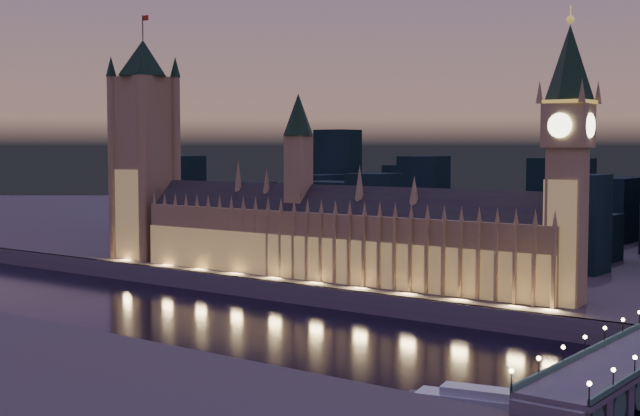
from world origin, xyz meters
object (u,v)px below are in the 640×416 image
Objects in this scene: palace_of_westminster at (334,235)px; westminster_bridge at (636,366)px; victoria_tower at (144,138)px; river_boat at (487,401)px; elizabeth_tower at (568,140)px.

westminster_bridge is at bearing -23.94° from palace_of_westminster.
victoria_tower is 1.06× the size of westminster_bridge.
westminster_bridge reaches higher than river_boat.
elizabeth_tower is (218.00, -0.00, -1.54)m from victoria_tower.
elizabeth_tower is 99.76m from westminster_bridge.
elizabeth_tower is 0.92× the size of westminster_bridge.
palace_of_westminster is 161.95m from westminster_bridge.
river_boat is at bearing -121.67° from westminster_bridge.
palace_of_westminster is at bearing -0.09° from victoria_tower.
victoria_tower is 2.76× the size of river_boat.
palace_of_westminster reaches higher than westminster_bridge.
elizabeth_tower is at bearing -0.00° from victoria_tower.
elizabeth_tower is at bearing 125.07° from westminster_bridge.
palace_of_westminster is 108.36m from elizabeth_tower.
palace_of_westminster reaches higher than river_boat.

